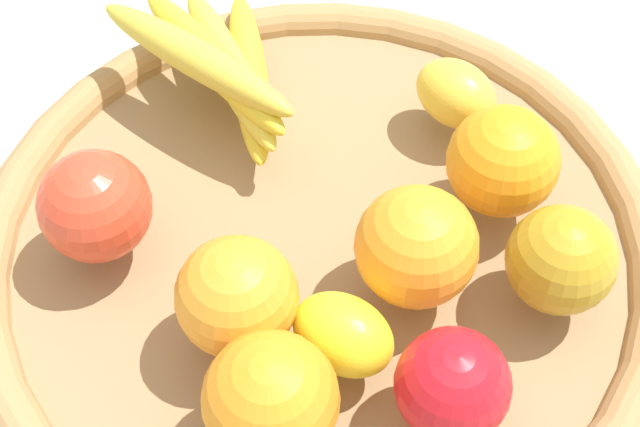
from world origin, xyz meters
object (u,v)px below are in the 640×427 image
orange_0 (503,161)px  apple_1 (561,260)px  apple_2 (457,383)px  lemon_1 (456,94)px  lemon_0 (343,335)px  apple_0 (95,206)px  banana_bunch (222,65)px  orange_2 (237,297)px  orange_3 (271,399)px  orange_1 (416,247)px

orange_0 → apple_1: bearing=-9.9°
apple_2 → lemon_1: bearing=145.1°
orange_0 → lemon_0: bearing=-71.0°
apple_0 → orange_0: orange_0 is taller
apple_1 → orange_0: bearing=170.1°
banana_bunch → orange_2: bearing=-23.6°
banana_bunch → apple_0: bearing=-58.6°
orange_2 → lemon_0: 0.07m
lemon_1 → apple_1: apple_1 is taller
apple_2 → orange_0: (-0.11, 0.11, 0.00)m
lemon_0 → orange_2: bearing=-135.6°
orange_2 → apple_0: (-0.10, -0.05, -0.00)m
apple_2 → banana_bunch: 0.29m
apple_2 → lemon_0: size_ratio=1.04×
lemon_1 → lemon_0: 0.21m
orange_3 → orange_1: bearing=109.9°
orange_3 → apple_1: 0.20m
orange_1 → banana_bunch: orange_1 is taller
banana_bunch → orange_1: bearing=8.6°
orange_3 → lemon_1: (-0.15, 0.23, -0.01)m
apple_2 → apple_1: (-0.04, 0.10, 0.00)m
banana_bunch → lemon_0: bearing=-8.5°
apple_1 → orange_1: bearing=-124.3°
orange_3 → lemon_1: orange_3 is taller
apple_2 → lemon_1: 0.23m
orange_2 → orange_1: orange_1 is taller
orange_1 → lemon_0: 0.07m
orange_2 → banana_bunch: size_ratio=0.42×
orange_2 → orange_3: 0.07m
apple_2 → banana_bunch: (-0.29, -0.00, -0.00)m
orange_2 → lemon_1: (-0.08, 0.21, -0.01)m
orange_1 → orange_0: size_ratio=1.03×
apple_1 → orange_3: bearing=-91.3°
lemon_1 → orange_1: (0.10, -0.10, 0.02)m
apple_0 → apple_2: bearing=31.2°
lemon_1 → orange_3: bearing=-56.7°
orange_2 → apple_2: bearing=37.0°
apple_0 → apple_1: (0.18, 0.23, -0.00)m
orange_2 → orange_0: same height
lemon_1 → apple_1: size_ratio=0.92×
orange_2 → orange_1: size_ratio=0.96×
banana_bunch → orange_3: bearing=-20.5°
apple_0 → lemon_1: bearing=85.0°
lemon_1 → apple_2: bearing=-34.9°
lemon_1 → lemon_0: (0.13, -0.17, 0.00)m
orange_0 → apple_1: orange_0 is taller
orange_0 → apple_2: bearing=-45.2°
apple_0 → lemon_0: bearing=31.5°
lemon_0 → apple_1: size_ratio=0.93×
orange_3 → lemon_0: orange_3 is taller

